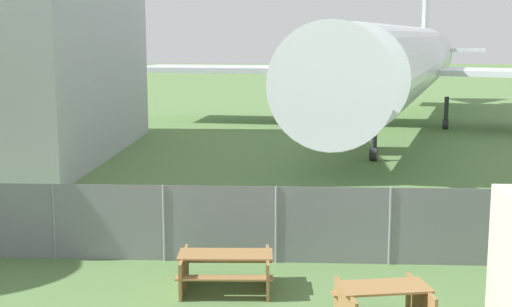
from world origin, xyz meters
name	(u,v)px	position (x,y,z in m)	size (l,w,h in m)	color
perimeter_fence	(276,225)	(0.00, 10.37, 0.88)	(56.07, 0.07, 1.76)	gray
airplane	(403,63)	(6.22, 33.48, 3.61)	(30.41, 37.85, 11.22)	white
picnic_bench_near_cabin	(383,302)	(1.98, 6.86, 0.47)	(1.81, 1.67, 0.76)	olive
picnic_bench_open_grass	(226,267)	(-0.98, 8.58, 0.48)	(1.95, 1.48, 0.76)	olive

